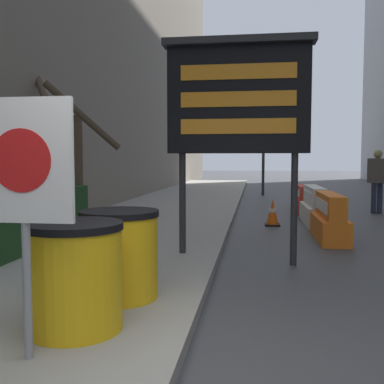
{
  "coord_description": "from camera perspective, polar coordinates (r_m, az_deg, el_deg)",
  "views": [
    {
      "loc": [
        0.53,
        -2.68,
        1.55
      ],
      "look_at": [
        -0.73,
        6.29,
        0.9
      ],
      "focal_mm": 42.0,
      "sensor_mm": 36.0,
      "label": 1
    }
  ],
  "objects": [
    {
      "name": "barrel_drum_middle",
      "position": [
        4.68,
        -9.18,
        -7.76
      ],
      "size": [
        0.81,
        0.81,
        0.9
      ],
      "color": "yellow",
      "rests_on": "sidewalk_left"
    },
    {
      "name": "barrel_drum_foreground",
      "position": [
        3.9,
        -14.66,
        -10.27
      ],
      "size": [
        0.81,
        0.81,
        0.9
      ],
      "color": "yellow",
      "rests_on": "sidewalk_left"
    },
    {
      "name": "jersey_barrier_white",
      "position": [
        11.32,
        15.26,
        -1.87
      ],
      "size": [
        0.51,
        2.05,
        0.9
      ],
      "color": "silver",
      "rests_on": "ground_plane"
    },
    {
      "name": "jersey_barrier_red_striped",
      "position": [
        13.7,
        13.98,
        -1.03
      ],
      "size": [
        0.61,
        1.69,
        0.79
      ],
      "color": "red",
      "rests_on": "ground_plane"
    },
    {
      "name": "traffic_light_near_curb",
      "position": [
        19.54,
        9.09,
        8.4
      ],
      "size": [
        0.28,
        0.45,
        4.18
      ],
      "color": "#2D2D30",
      "rests_on": "ground_plane"
    },
    {
      "name": "warning_sign",
      "position": [
        3.3,
        -20.67,
        1.78
      ],
      "size": [
        0.73,
        0.08,
        1.84
      ],
      "color": "gray",
      "rests_on": "sidewalk_left"
    },
    {
      "name": "message_board",
      "position": [
        6.71,
        5.87,
        11.61
      ],
      "size": [
        2.18,
        0.36,
        3.29
      ],
      "color": "#28282B",
      "rests_on": "ground_plane"
    },
    {
      "name": "bare_tree",
      "position": [
        9.59,
        -15.22,
        4.84
      ],
      "size": [
        1.98,
        1.75,
        3.36
      ],
      "color": "#4C3D2D",
      "rests_on": "sidewalk_left"
    },
    {
      "name": "jersey_barrier_orange_near",
      "position": [
        9.07,
        17.08,
        -3.37
      ],
      "size": [
        0.52,
        1.8,
        0.9
      ],
      "color": "orange",
      "rests_on": "ground_plane"
    },
    {
      "name": "traffic_cone_near",
      "position": [
        10.69,
        10.19,
        -2.61
      ],
      "size": [
        0.35,
        0.35,
        0.63
      ],
      "color": "black",
      "rests_on": "ground_plane"
    },
    {
      "name": "pedestrian_worker",
      "position": [
        13.9,
        22.48,
        1.88
      ],
      "size": [
        0.55,
        0.52,
        1.83
      ],
      "rotation": [
        0.0,
        0.0,
        2.47
      ],
      "color": "#23283D",
      "rests_on": "ground_plane"
    }
  ]
}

